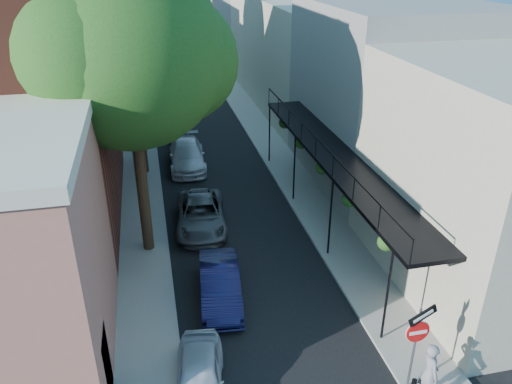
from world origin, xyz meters
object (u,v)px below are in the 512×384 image
oak_near (141,56)px  sign_post (417,335)px  parked_car_e (181,132)px  parked_car_f (159,116)px  parked_car_a (199,377)px  parked_car_b (220,284)px  parked_car_d (187,155)px  parked_car_c (201,214)px  oak_mid (139,42)px  pedestrian (429,373)px

oak_near → sign_post: bearing=-54.9°
parked_car_e → parked_car_f: (-1.20, 3.75, -0.00)m
parked_car_a → parked_car_b: parked_car_b is taller
parked_car_d → parked_car_e: bearing=92.1°
parked_car_c → parked_car_f: parked_car_c is taller
oak_near → parked_car_b: bearing=-64.4°
oak_mid → parked_car_f: 10.61m
sign_post → parked_car_d: (-4.56, 17.49, -1.34)m
oak_near → oak_mid: (-0.05, 7.97, -0.82)m
sign_post → parked_car_a: bearing=168.2°
parked_car_a → parked_car_e: parked_car_a is taller
oak_near → parked_car_f: (0.77, 16.33, -7.30)m
pedestrian → parked_car_a: bearing=78.8°
parked_car_c → parked_car_e: (0.04, 11.41, -0.06)m
parked_car_e → pedestrian: 22.86m
oak_mid → parked_car_f: bearing=84.4°
oak_mid → pedestrian: size_ratio=5.29×
oak_near → pedestrian: (6.77, -9.76, -6.79)m
parked_car_a → parked_car_c: (1.16, 9.25, 0.06)m
sign_post → pedestrian: bearing=-62.9°
parked_car_d → oak_mid: bearing=-171.4°
parked_car_d → parked_car_e: size_ratio=1.41×
oak_near → oak_mid: oak_near is taller
oak_near → parked_car_f: size_ratio=3.26×
parked_car_a → parked_car_d: (1.20, 16.28, 0.11)m
oak_mid → parked_car_a: oak_mid is taller
parked_car_b → parked_car_e: bearing=95.6°
parked_car_d → parked_car_e: 4.39m
parked_car_b → parked_car_f: (-1.20, 20.45, -0.07)m
sign_post → parked_car_e: (-4.56, 21.87, -1.46)m
parked_car_b → parked_car_d: size_ratio=0.83×
parked_car_d → parked_car_e: (0.00, 4.38, -0.12)m
sign_post → oak_near: size_ratio=0.26×
oak_mid → parked_car_e: (2.02, 4.62, -6.48)m
sign_post → parked_car_a: sign_post is taller
parked_car_b → parked_car_d: parked_car_d is taller
parked_car_b → parked_car_e: 16.70m
sign_post → parked_car_c: 11.51m
parked_car_b → parked_car_f: size_ratio=1.12×
parked_car_c → sign_post: bearing=-61.3°
sign_post → pedestrian: size_ratio=1.55×
parked_car_a → parked_car_b: (1.20, 3.97, 0.07)m
oak_mid → parked_car_b: oak_mid is taller
parked_car_a → pedestrian: (6.00, -1.68, 0.51)m
oak_near → parked_car_e: 14.68m
parked_car_e → parked_car_f: size_ratio=0.97×
parked_car_a → parked_car_f: size_ratio=0.97×
parked_car_b → parked_car_e: size_ratio=1.16×
oak_mid → parked_car_b: (2.02, -12.08, -6.41)m
parked_car_f → pedestrian: (6.00, -26.09, 0.51)m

